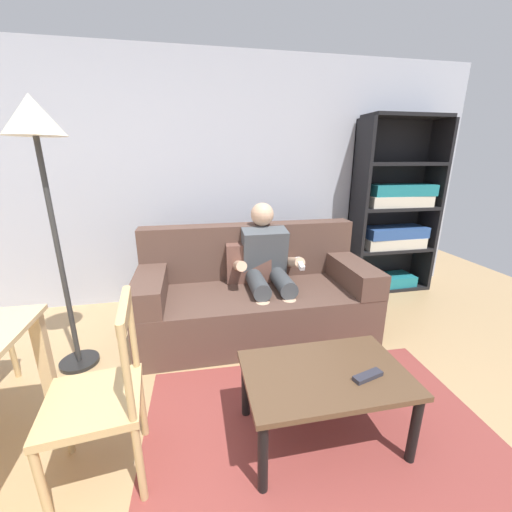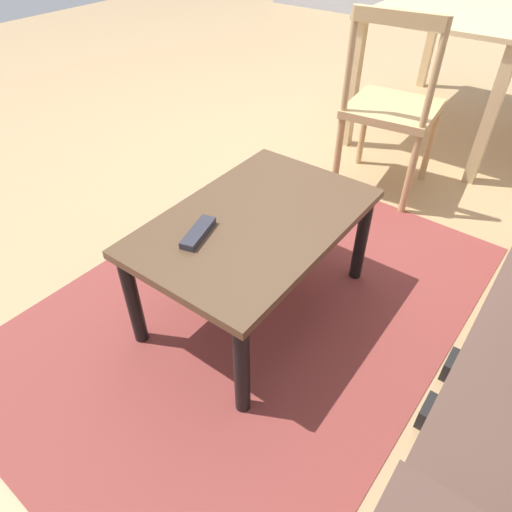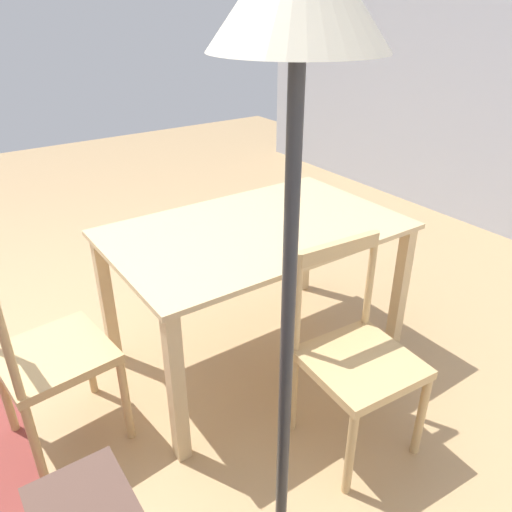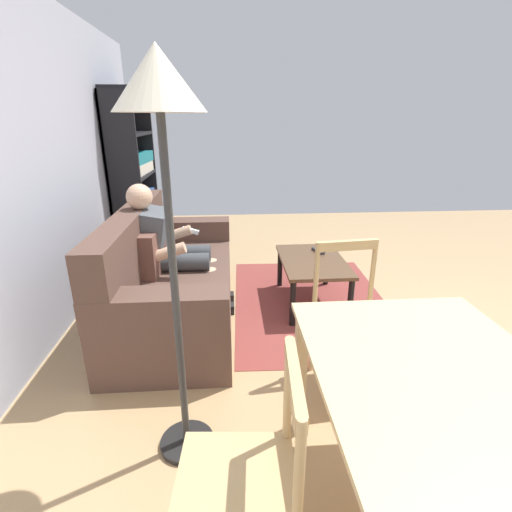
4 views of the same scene
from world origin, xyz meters
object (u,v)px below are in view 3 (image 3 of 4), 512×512
dining_chair_near_wall (356,357)px  dining_chair_facing_couch (47,356)px  dining_table (256,247)px  floor_lamp (296,80)px

dining_chair_near_wall → dining_chair_facing_couch: 1.26m
dining_table → dining_chair_near_wall: size_ratio=1.58×
dining_chair_facing_couch → dining_chair_near_wall: bearing=145.7°
dining_table → floor_lamp: size_ratio=0.75×
dining_chair_facing_couch → floor_lamp: (-0.44, 0.99, 1.14)m
floor_lamp → dining_chair_near_wall: bearing=-154.6°
dining_chair_near_wall → dining_chair_facing_couch: (1.04, -0.71, 0.01)m
dining_table → dining_chair_facing_couch: (1.04, 0.00, -0.20)m
dining_table → floor_lamp: (0.59, 0.99, 0.94)m
dining_chair_near_wall → dining_chair_facing_couch: size_ratio=0.98×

